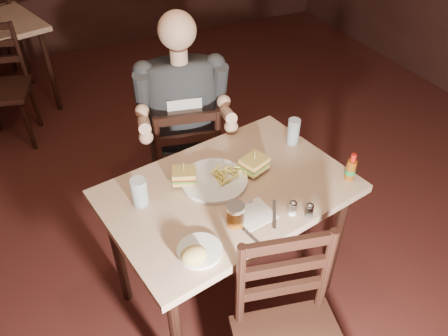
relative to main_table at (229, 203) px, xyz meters
name	(u,v)px	position (x,y,z in m)	size (l,w,h in m)	color
room_shell	(188,50)	(-0.11, 0.12, 0.72)	(7.00, 7.00, 7.00)	black
main_table	(229,203)	(0.00, 0.00, 0.00)	(1.20, 0.91, 0.77)	tan
chair_far	(186,160)	(0.04, 0.69, -0.24)	(0.40, 0.44, 0.87)	black
bg_chair_near	(0,90)	(-0.94, 2.07, -0.23)	(0.41, 0.45, 0.90)	black
diner	(182,97)	(0.03, 0.64, 0.22)	(0.52, 0.41, 0.90)	#292B2E
dinner_plate	(214,181)	(-0.04, 0.06, 0.10)	(0.30, 0.30, 0.02)	white
sandwich_left	(184,173)	(-0.17, 0.11, 0.16)	(0.10, 0.09, 0.09)	tan
sandwich_right	(254,160)	(0.16, 0.06, 0.16)	(0.12, 0.10, 0.10)	tan
fries_pile	(233,172)	(0.05, 0.06, 0.13)	(0.25, 0.17, 0.04)	#DACA53
ketchup_dollop	(264,166)	(0.21, 0.05, 0.11)	(0.04, 0.04, 0.01)	maroon
glass_left	(140,192)	(-0.38, 0.07, 0.16)	(0.07, 0.07, 0.13)	silver
glass_right	(293,132)	(0.44, 0.18, 0.16)	(0.06, 0.06, 0.14)	silver
hot_sauce	(351,167)	(0.53, -0.17, 0.16)	(0.04, 0.04, 0.14)	brown
salt_shaker	(293,208)	(0.17, -0.26, 0.12)	(0.03, 0.03, 0.06)	white
pepper_shaker	(309,210)	(0.23, -0.30, 0.12)	(0.03, 0.03, 0.06)	#38332D
syrup_dispenser	(235,215)	(-0.07, -0.21, 0.14)	(0.08, 0.08, 0.10)	brown
napkin	(254,214)	(0.03, -0.19, 0.09)	(0.16, 0.14, 0.00)	white
knife	(253,239)	(-0.04, -0.32, 0.10)	(0.01, 0.19, 0.00)	silver
fork	(275,214)	(0.10, -0.23, 0.10)	(0.01, 0.17, 0.01)	silver
side_plate	(200,251)	(-0.26, -0.29, 0.10)	(0.17, 0.17, 0.01)	white
bread_roll	(194,255)	(-0.30, -0.32, 0.14)	(0.10, 0.08, 0.06)	#D9BB6A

